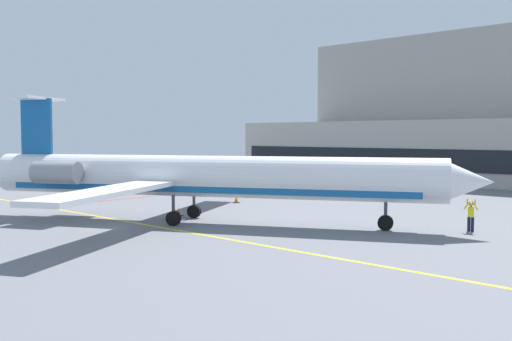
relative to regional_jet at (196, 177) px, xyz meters
name	(u,v)px	position (x,y,z in m)	size (l,w,h in m)	color
ground	(132,229)	(-1.19, -4.13, -2.97)	(120.00, 120.00, 0.11)	slate
terminal_building	(487,123)	(1.04, 44.38, 4.08)	(66.27, 15.89, 17.84)	#ADA89E
regional_jet	(196,177)	(0.00, 0.00, 0.00)	(31.85, 24.55, 8.16)	white
baggage_tug	(279,177)	(-14.14, 24.54, -2.02)	(1.86, 2.97, 1.98)	#1E4CB2
marshaller	(471,215)	(14.24, 8.45, -1.97)	(0.83, 0.34, 1.88)	#191E33
safety_cone_alpha	(179,212)	(-3.10, 1.07, -2.67)	(0.47, 0.47, 0.55)	orange
safety_cone_bravo	(236,200)	(-5.63, 9.22, -2.67)	(0.47, 0.47, 0.55)	orange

